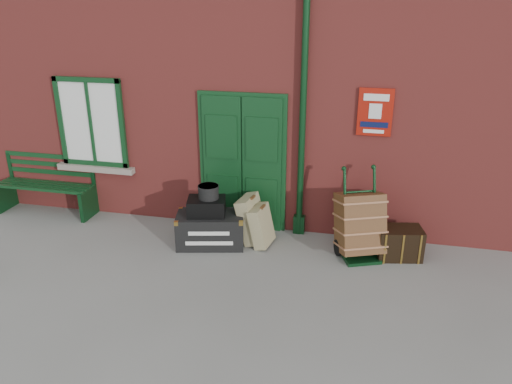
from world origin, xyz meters
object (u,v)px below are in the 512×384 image
(bench, at_px, (47,183))
(porter_trolley, at_px, (360,224))
(houdini_trunk, at_px, (211,229))
(dark_trunk, at_px, (399,243))

(bench, relative_size, porter_trolley, 1.31)
(houdini_trunk, bearing_deg, bench, 156.46)
(bench, xyz_separation_m, dark_trunk, (6.04, -0.37, -0.30))
(bench, relative_size, houdini_trunk, 1.68)
(houdini_trunk, xyz_separation_m, dark_trunk, (2.84, 0.23, -0.02))
(bench, xyz_separation_m, houdini_trunk, (3.21, -0.60, -0.28))
(bench, bearing_deg, dark_trunk, -3.34)
(porter_trolley, height_order, dark_trunk, porter_trolley)
(houdini_trunk, relative_size, porter_trolley, 0.78)
(bench, distance_m, dark_trunk, 6.06)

